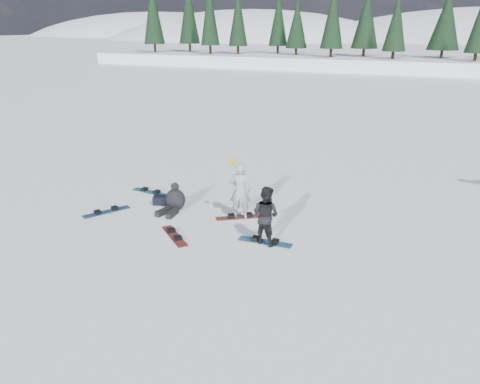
% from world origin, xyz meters
% --- Properties ---
extents(ground, '(420.00, 420.00, 0.00)m').
position_xyz_m(ground, '(0.00, 0.00, 0.00)').
color(ground, white).
rests_on(ground, ground).
extents(alpine_backdrop, '(412.50, 227.00, 53.20)m').
position_xyz_m(alpine_backdrop, '(-11.72, 189.18, -13.98)').
color(alpine_backdrop, white).
rests_on(alpine_backdrop, ground).
extents(snowboarder_woman, '(0.73, 0.57, 1.91)m').
position_xyz_m(snowboarder_woman, '(-1.43, 1.46, 0.89)').
color(snowboarder_woman, '#A6A7AC').
rests_on(snowboarder_woman, ground).
extents(snowboarder_man, '(0.91, 0.78, 1.61)m').
position_xyz_m(snowboarder_man, '(-0.12, 0.15, 0.81)').
color(snowboarder_man, black).
rests_on(snowboarder_man, ground).
extents(seated_rider, '(0.68, 1.09, 0.91)m').
position_xyz_m(seated_rider, '(-3.57, 1.20, 0.35)').
color(seated_rider, black).
rests_on(seated_rider, ground).
extents(gear_bag, '(0.52, 0.42, 0.30)m').
position_xyz_m(gear_bag, '(-4.27, 1.46, 0.15)').
color(gear_bag, black).
rests_on(gear_bag, ground).
extents(snowboard_woman, '(1.41, 1.06, 0.03)m').
position_xyz_m(snowboard_woman, '(-1.42, 1.46, 0.01)').
color(snowboard_woman, brown).
rests_on(snowboard_woman, ground).
extents(snowboard_man, '(1.51, 0.35, 0.03)m').
position_xyz_m(snowboard_man, '(-0.12, 0.15, 0.01)').
color(snowboard_man, '#1B6595').
rests_on(snowboard_man, ground).
extents(snowboard_loose_c, '(1.52, 0.46, 0.03)m').
position_xyz_m(snowboard_loose_c, '(-5.23, 2.30, 0.01)').
color(snowboard_loose_c, '#186B84').
rests_on(snowboard_loose_c, ground).
extents(snowboard_loose_a, '(0.99, 1.44, 0.03)m').
position_xyz_m(snowboard_loose_a, '(-5.47, 0.19, 0.01)').
color(snowboard_loose_a, '#194C8E').
rests_on(snowboard_loose_a, ground).
extents(snowboard_loose_b, '(1.32, 1.19, 0.03)m').
position_xyz_m(snowboard_loose_b, '(-2.58, -0.51, 0.01)').
color(snowboard_loose_b, maroon).
rests_on(snowboard_loose_b, ground).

